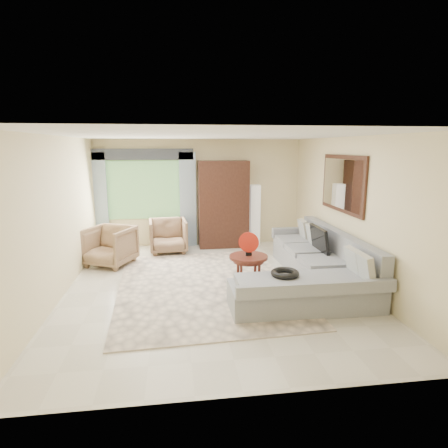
{
  "coord_description": "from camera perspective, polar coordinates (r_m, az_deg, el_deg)",
  "views": [
    {
      "loc": [
        -0.64,
        -6.22,
        2.42
      ],
      "look_at": [
        0.25,
        0.35,
        1.05
      ],
      "focal_mm": 30.0,
      "sensor_mm": 36.0,
      "label": 1
    }
  ],
  "objects": [
    {
      "name": "armoire",
      "position": [
        9.12,
        -0.13,
        3.04
      ],
      "size": [
        1.2,
        0.55,
        2.1
      ],
      "primitive_type": "cube",
      "color": "black",
      "rests_on": "ground"
    },
    {
      "name": "red_disc",
      "position": [
        6.19,
        3.79,
        -2.79
      ],
      "size": [
        0.33,
        0.15,
        0.34
      ],
      "primitive_type": "cylinder",
      "rotation": [
        1.57,
        0.0,
        -0.37
      ],
      "color": "red",
      "rests_on": "coffee_table"
    },
    {
      "name": "window",
      "position": [
        9.27,
        -12.11,
        5.1
      ],
      "size": [
        1.8,
        0.04,
        1.4
      ],
      "primitive_type": "cube",
      "color": "#669E59",
      "rests_on": "wall_back"
    },
    {
      "name": "tv_screen",
      "position": [
        7.24,
        14.33,
        -2.26
      ],
      "size": [
        0.14,
        0.74,
        0.48
      ],
      "primitive_type": "cube",
      "rotation": [
        0.0,
        -0.17,
        0.0
      ],
      "color": "black",
      "rests_on": "sectional_sofa"
    },
    {
      "name": "coffee_table",
      "position": [
        6.35,
        3.73,
        -7.49
      ],
      "size": [
        0.65,
        0.65,
        0.65
      ],
      "rotation": [
        0.0,
        0.0,
        0.15
      ],
      "color": "#471C13",
      "rests_on": "ground"
    },
    {
      "name": "area_rug",
      "position": [
        6.73,
        -2.84,
        -9.3
      ],
      "size": [
        3.19,
        4.14,
        0.02
      ],
      "primitive_type": "cube",
      "rotation": [
        0.0,
        0.0,
        0.05
      ],
      "color": "beige",
      "rests_on": "ground"
    },
    {
      "name": "garden_hose",
      "position": [
        5.78,
        9.27,
        -7.4
      ],
      "size": [
        0.43,
        0.43,
        0.09
      ],
      "primitive_type": "torus",
      "color": "black",
      "rests_on": "sectional_sofa"
    },
    {
      "name": "armchair_left",
      "position": [
        8.1,
        -17.03,
        -3.23
      ],
      "size": [
        1.17,
        1.18,
        0.81
      ],
      "primitive_type": "imported",
      "rotation": [
        0.0,
        0.0,
        -0.45
      ],
      "color": "#9F7757",
      "rests_on": "ground"
    },
    {
      "name": "potted_plant",
      "position": [
        9.35,
        -18.45,
        -2.03
      ],
      "size": [
        0.6,
        0.54,
        0.6
      ],
      "primitive_type": "imported",
      "rotation": [
        0.0,
        0.0,
        -0.13
      ],
      "color": "#999999",
      "rests_on": "ground"
    },
    {
      "name": "curtain_right",
      "position": [
        9.19,
        -5.53,
        3.68
      ],
      "size": [
        0.4,
        0.08,
        2.3
      ],
      "primitive_type": "cube",
      "color": "#9EB7CC",
      "rests_on": "ground"
    },
    {
      "name": "armchair_right",
      "position": [
        8.79,
        -8.52,
        -1.79
      ],
      "size": [
        0.9,
        0.92,
        0.78
      ],
      "primitive_type": "imported",
      "rotation": [
        0.0,
        0.0,
        0.08
      ],
      "color": "brown",
      "rests_on": "ground"
    },
    {
      "name": "floor_lamp",
      "position": [
        9.36,
        4.69,
        1.37
      ],
      "size": [
        0.24,
        0.24,
        1.5
      ],
      "primitive_type": "cube",
      "color": "silver",
      "rests_on": "ground"
    },
    {
      "name": "curtain_left",
      "position": [
        9.35,
        -18.51,
        3.27
      ],
      "size": [
        0.4,
        0.08,
        2.3
      ],
      "primitive_type": "cube",
      "color": "#9EB7CC",
      "rests_on": "ground"
    },
    {
      "name": "ground",
      "position": [
        6.7,
        -1.74,
        -9.49
      ],
      "size": [
        6.0,
        6.0,
        0.0
      ],
      "primitive_type": "plane",
      "color": "silver",
      "rests_on": "ground"
    },
    {
      "name": "sectional_sofa",
      "position": [
        6.85,
        13.52,
        -6.84
      ],
      "size": [
        2.3,
        3.46,
        0.9
      ],
      "color": "#97999F",
      "rests_on": "ground"
    },
    {
      "name": "valance",
      "position": [
        9.15,
        -12.37,
        10.35
      ],
      "size": [
        2.4,
        0.12,
        0.26
      ],
      "primitive_type": "cube",
      "color": "#1E232D",
      "rests_on": "wall_back"
    },
    {
      "name": "wall_mirror",
      "position": [
        7.29,
        17.6,
        5.87
      ],
      "size": [
        0.05,
        1.7,
        1.05
      ],
      "color": "black",
      "rests_on": "wall_right"
    }
  ]
}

